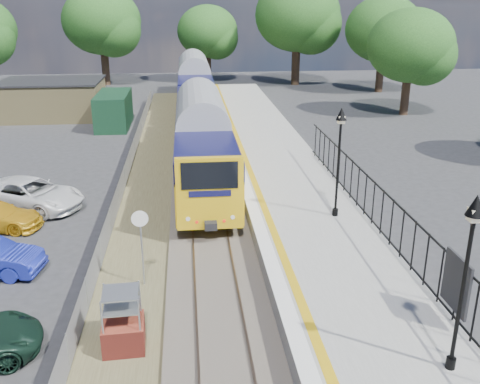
{
  "coord_description": "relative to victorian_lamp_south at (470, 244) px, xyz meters",
  "views": [
    {
      "loc": [
        -0.8,
        -14.41,
        9.55
      ],
      "look_at": [
        1.28,
        6.27,
        2.0
      ],
      "focal_mm": 40.0,
      "sensor_mm": 36.0,
      "label": 1
    }
  ],
  "objects": [
    {
      "name": "wire_fence",
      "position": [
        -9.7,
        16.0,
        -3.7
      ],
      "size": [
        0.06,
        52.0,
        1.2
      ],
      "color": "#999EA3",
      "rests_on": "ground"
    },
    {
      "name": "platform",
      "position": [
        -1.3,
        12.0,
        -3.85
      ],
      "size": [
        5.0,
        70.0,
        0.9
      ],
      "primitive_type": "cube",
      "color": "gray",
      "rests_on": "ground"
    },
    {
      "name": "train",
      "position": [
        -5.5,
        29.92,
        -1.96
      ],
      "size": [
        2.82,
        40.83,
        3.51
      ],
      "color": "gold",
      "rests_on": "ground"
    },
    {
      "name": "victorian_lamp_south",
      "position": [
        0.0,
        0.0,
        0.0
      ],
      "size": [
        0.44,
        0.44,
        4.6
      ],
      "color": "black",
      "rests_on": "platform"
    },
    {
      "name": "ground",
      "position": [
        -5.5,
        4.0,
        -4.3
      ],
      "size": [
        120.0,
        120.0,
        0.0
      ],
      "primitive_type": "plane",
      "color": "#2D2D30",
      "rests_on": "ground"
    },
    {
      "name": "speed_sign",
      "position": [
        -8.0,
        6.44,
        -2.34
      ],
      "size": [
        0.58,
        0.12,
        2.86
      ],
      "rotation": [
        0.0,
        0.0,
        0.08
      ],
      "color": "#999EA3",
      "rests_on": "ground"
    },
    {
      "name": "track_bed",
      "position": [
        -5.97,
        13.67,
        -4.21
      ],
      "size": [
        5.9,
        80.0,
        0.29
      ],
      "color": "#473F38",
      "rests_on": "ground"
    },
    {
      "name": "brick_plinth",
      "position": [
        -8.32,
        2.86,
        -3.39
      ],
      "size": [
        1.24,
        1.24,
        1.9
      ],
      "rotation": [
        0.0,
        0.0,
        0.05
      ],
      "color": "maroon",
      "rests_on": "ground"
    },
    {
      "name": "palisade_fence",
      "position": [
        1.05,
        6.24,
        -2.46
      ],
      "size": [
        0.12,
        26.0,
        2.0
      ],
      "color": "black",
      "rests_on": "platform"
    },
    {
      "name": "tree_line",
      "position": [
        -4.1,
        46.0,
        2.31
      ],
      "size": [
        56.8,
        43.8,
        11.88
      ],
      "color": "#332319",
      "rests_on": "ground"
    },
    {
      "name": "outbuilding",
      "position": [
        -16.41,
        35.21,
        -2.78
      ],
      "size": [
        10.8,
        10.1,
        3.12
      ],
      "color": "#9D8D59",
      "rests_on": "ground"
    },
    {
      "name": "victorian_lamp_north",
      "position": [
        -0.2,
        10.0,
        0.0
      ],
      "size": [
        0.44,
        0.44,
        4.6
      ],
      "color": "black",
      "rests_on": "platform"
    },
    {
      "name": "car_white",
      "position": [
        -13.89,
        14.43,
        -3.56
      ],
      "size": [
        5.81,
        4.49,
        1.47
      ],
      "primitive_type": "imported",
      "rotation": [
        0.0,
        0.0,
        1.12
      ],
      "color": "white",
      "rests_on": "ground"
    },
    {
      "name": "platform_edge",
      "position": [
        -3.36,
        12.0,
        -3.39
      ],
      "size": [
        0.9,
        70.0,
        0.01
      ],
      "color": "silver",
      "rests_on": "platform"
    }
  ]
}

